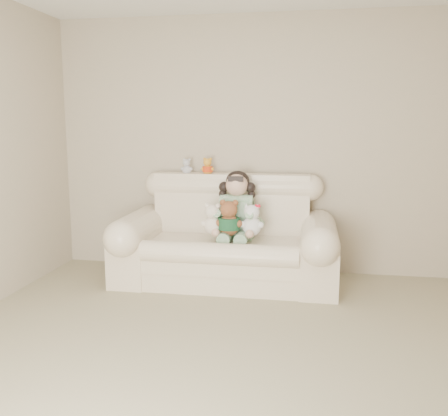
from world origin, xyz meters
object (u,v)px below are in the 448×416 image
at_px(seated_child, 237,205).
at_px(white_cat, 252,217).
at_px(cream_teddy, 213,216).
at_px(sofa, 226,230).
at_px(brown_teddy, 229,214).

bearing_deg(seated_child, white_cat, -45.77).
bearing_deg(white_cat, cream_teddy, -175.23).
height_order(sofa, seated_child, seated_child).
xyz_separation_m(seated_child, white_cat, (0.17, -0.18, -0.08)).
distance_m(sofa, white_cat, 0.32).
relative_size(seated_child, white_cat, 1.90).
height_order(brown_teddy, cream_teddy, brown_teddy).
xyz_separation_m(brown_teddy, cream_teddy, (-0.16, 0.01, -0.02)).
relative_size(seated_child, cream_teddy, 1.93).
relative_size(sofa, seated_child, 3.13).
distance_m(seated_child, brown_teddy, 0.23).
height_order(sofa, brown_teddy, sofa).
bearing_deg(cream_teddy, seated_child, 58.66).
bearing_deg(cream_teddy, sofa, 62.39).
height_order(sofa, cream_teddy, sofa).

